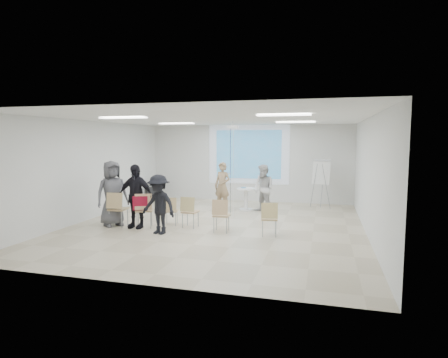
% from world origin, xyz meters
% --- Properties ---
extents(floor, '(8.00, 9.00, 0.10)m').
position_xyz_m(floor, '(0.00, 0.00, -0.05)').
color(floor, beige).
rests_on(floor, ground).
extents(ceiling, '(8.00, 9.00, 0.10)m').
position_xyz_m(ceiling, '(0.00, 0.00, 3.05)').
color(ceiling, white).
rests_on(ceiling, wall_back).
extents(wall_back, '(8.00, 0.10, 3.00)m').
position_xyz_m(wall_back, '(0.00, 4.55, 1.50)').
color(wall_back, silver).
rests_on(wall_back, floor).
extents(wall_left, '(0.10, 9.00, 3.00)m').
position_xyz_m(wall_left, '(-4.05, 0.00, 1.50)').
color(wall_left, silver).
rests_on(wall_left, floor).
extents(wall_right, '(0.10, 9.00, 3.00)m').
position_xyz_m(wall_right, '(4.05, 0.00, 1.50)').
color(wall_right, silver).
rests_on(wall_right, floor).
extents(projection_halo, '(3.20, 0.01, 2.30)m').
position_xyz_m(projection_halo, '(0.00, 4.49, 1.85)').
color(projection_halo, silver).
rests_on(projection_halo, wall_back).
extents(projection_image, '(2.60, 0.01, 1.90)m').
position_xyz_m(projection_image, '(0.00, 4.47, 1.85)').
color(projection_image, teal).
rests_on(projection_image, wall_back).
extents(pedestal_table, '(0.82, 0.82, 0.79)m').
position_xyz_m(pedestal_table, '(0.33, 2.49, 0.44)').
color(pedestal_table, white).
rests_on(pedestal_table, floor).
extents(player_left, '(0.79, 0.65, 1.87)m').
position_xyz_m(player_left, '(-0.49, 2.41, 0.94)').
color(player_left, tan).
rests_on(player_left, floor).
extents(player_right, '(1.09, 1.04, 1.78)m').
position_xyz_m(player_right, '(0.97, 2.27, 0.89)').
color(player_right, silver).
rests_on(player_right, floor).
extents(controller_left, '(0.08, 0.13, 0.04)m').
position_xyz_m(controller_left, '(-0.31, 2.66, 1.23)').
color(controller_left, silver).
rests_on(controller_left, player_left).
extents(controller_right, '(0.10, 0.12, 0.04)m').
position_xyz_m(controller_right, '(0.79, 2.52, 1.20)').
color(controller_right, white).
rests_on(controller_right, player_right).
extents(chair_far_left, '(0.49, 0.52, 0.98)m').
position_xyz_m(chair_far_left, '(-2.64, -0.86, 0.58)').
color(chair_far_left, tan).
rests_on(chair_far_left, floor).
extents(chair_left_mid, '(0.60, 0.62, 0.97)m').
position_xyz_m(chair_left_mid, '(-1.84, -0.80, 0.58)').
color(chair_left_mid, tan).
rests_on(chair_left_mid, floor).
extents(chair_left_inner, '(0.46, 0.48, 0.81)m').
position_xyz_m(chair_left_inner, '(-1.27, -0.31, 0.48)').
color(chair_left_inner, tan).
rests_on(chair_left_inner, floor).
extents(chair_center, '(0.44, 0.47, 0.88)m').
position_xyz_m(chair_center, '(-0.65, -0.46, 0.52)').
color(chair_center, tan).
rests_on(chair_center, floor).
extents(chair_right_inner, '(0.45, 0.48, 0.89)m').
position_xyz_m(chair_right_inner, '(0.33, -0.73, 0.52)').
color(chair_right_inner, tan).
rests_on(chair_right_inner, floor).
extents(chair_right_far, '(0.47, 0.50, 0.87)m').
position_xyz_m(chair_right_far, '(1.61, -0.79, 0.52)').
color(chair_right_far, tan).
rests_on(chair_right_far, floor).
extents(red_jacket, '(0.40, 0.23, 0.38)m').
position_xyz_m(red_jacket, '(-1.88, -0.94, 0.72)').
color(red_jacket, maroon).
rests_on(red_jacket, chair_left_mid).
extents(laptop, '(0.34, 0.28, 0.02)m').
position_xyz_m(laptop, '(-1.29, -0.22, 0.44)').
color(laptop, black).
rests_on(laptop, chair_left_inner).
extents(audience_left, '(1.18, 0.72, 2.02)m').
position_xyz_m(audience_left, '(-2.09, -0.80, 1.01)').
color(audience_left, black).
rests_on(audience_left, floor).
extents(audience_mid, '(1.25, 0.89, 1.74)m').
position_xyz_m(audience_mid, '(-1.18, -1.26, 0.87)').
color(audience_mid, black).
rests_on(audience_mid, floor).
extents(audience_outer, '(1.15, 1.20, 2.06)m').
position_xyz_m(audience_outer, '(-2.84, -0.75, 1.03)').
color(audience_outer, '#57565B').
rests_on(audience_outer, floor).
extents(flipchart_easel, '(0.72, 0.56, 1.73)m').
position_xyz_m(flipchart_easel, '(2.81, 3.61, 1.27)').
color(flipchart_easel, gray).
rests_on(flipchart_easel, floor).
extents(av_cart, '(0.65, 0.59, 0.80)m').
position_xyz_m(av_cart, '(-3.66, 3.62, 0.37)').
color(av_cart, black).
rests_on(av_cart, floor).
extents(ceiling_projector, '(0.30, 0.25, 3.00)m').
position_xyz_m(ceiling_projector, '(0.10, 1.49, 2.69)').
color(ceiling_projector, white).
rests_on(ceiling_projector, ceiling).
extents(fluor_panel_nw, '(1.20, 0.30, 0.02)m').
position_xyz_m(fluor_panel_nw, '(-2.00, 2.00, 2.97)').
color(fluor_panel_nw, white).
rests_on(fluor_panel_nw, ceiling).
extents(fluor_panel_ne, '(1.20, 0.30, 0.02)m').
position_xyz_m(fluor_panel_ne, '(2.00, 2.00, 2.97)').
color(fluor_panel_ne, white).
rests_on(fluor_panel_ne, ceiling).
extents(fluor_panel_sw, '(1.20, 0.30, 0.02)m').
position_xyz_m(fluor_panel_sw, '(-2.00, -1.50, 2.97)').
color(fluor_panel_sw, white).
rests_on(fluor_panel_sw, ceiling).
extents(fluor_panel_se, '(1.20, 0.30, 0.02)m').
position_xyz_m(fluor_panel_se, '(2.00, -1.50, 2.97)').
color(fluor_panel_se, white).
rests_on(fluor_panel_se, ceiling).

